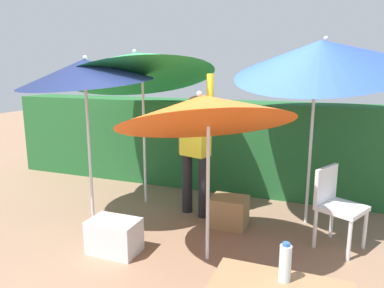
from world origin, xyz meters
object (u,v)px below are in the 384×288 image
object	(u,v)px
umbrella_orange	(204,111)
umbrella_navy	(85,71)
cooler_box	(114,236)
person_vendor	(195,147)
umbrella_rainbow	(138,66)
umbrella_yellow	(321,56)
chair_plastic	(336,202)
crate_cardboard	(229,212)
bottle_water	(285,263)

from	to	relation	value
umbrella_orange	umbrella_navy	size ratio (longest dim) A/B	0.96
umbrella_navy	cooler_box	world-z (taller)	umbrella_navy
umbrella_navy	cooler_box	xyz separation A→B (m)	(0.70, -0.60, -1.72)
person_vendor	umbrella_rainbow	bearing A→B (deg)	171.71
umbrella_rainbow	umbrella_yellow	xyz separation A→B (m)	(2.35, 0.10, 0.11)
chair_plastic	person_vendor	bearing A→B (deg)	170.41
chair_plastic	umbrella_rainbow	bearing A→B (deg)	170.84
chair_plastic	crate_cardboard	size ratio (longest dim) A/B	2.01
umbrella_rainbow	umbrella_orange	size ratio (longest dim) A/B	1.25
umbrella_navy	person_vendor	world-z (taller)	umbrella_navy
crate_cardboard	bottle_water	size ratio (longest dim) A/B	1.84
cooler_box	crate_cardboard	world-z (taller)	crate_cardboard
umbrella_rainbow	umbrella_orange	distance (m)	1.88
person_vendor	crate_cardboard	bearing A→B (deg)	-21.35
bottle_water	cooler_box	bearing A→B (deg)	149.76
bottle_water	chair_plastic	bearing A→B (deg)	81.51
cooler_box	crate_cardboard	distance (m)	1.45
crate_cardboard	bottle_water	distance (m)	2.45
umbrella_orange	bottle_water	xyz separation A→B (m)	(0.95, -1.30, -0.70)
umbrella_rainbow	umbrella_yellow	distance (m)	2.35
chair_plastic	umbrella_orange	bearing A→B (deg)	-147.81
umbrella_orange	umbrella_navy	distance (m)	1.72
bottle_water	umbrella_yellow	bearing A→B (deg)	89.27
crate_cardboard	chair_plastic	bearing A→B (deg)	-4.20
person_vendor	cooler_box	size ratio (longest dim) A/B	3.53
person_vendor	crate_cardboard	xyz separation A→B (m)	(0.53, -0.21, -0.75)
umbrella_yellow	bottle_water	bearing A→B (deg)	-90.73
umbrella_rainbow	crate_cardboard	size ratio (longest dim) A/B	5.80
umbrella_navy	crate_cardboard	size ratio (longest dim) A/B	4.86
umbrella_rainbow	umbrella_yellow	bearing A→B (deg)	2.47
umbrella_orange	cooler_box	xyz separation A→B (m)	(-0.94, -0.20, -1.37)
umbrella_rainbow	cooler_box	xyz separation A→B (m)	(0.43, -1.41, -1.79)
umbrella_navy	person_vendor	distance (m)	1.65
umbrella_yellow	bottle_water	size ratio (longest dim) A/B	10.70
umbrella_navy	chair_plastic	xyz separation A→B (m)	(2.90, 0.39, -1.40)
crate_cardboard	umbrella_orange	bearing A→B (deg)	-92.48
umbrella_rainbow	umbrella_orange	world-z (taller)	umbrella_rainbow
person_vendor	chair_plastic	size ratio (longest dim) A/B	2.11
umbrella_yellow	umbrella_navy	xyz separation A→B (m)	(-2.62, -0.91, -0.18)
person_vendor	crate_cardboard	world-z (taller)	person_vendor
umbrella_orange	umbrella_yellow	xyz separation A→B (m)	(0.98, 1.32, 0.54)
umbrella_yellow	bottle_water	xyz separation A→B (m)	(-0.03, -2.61, -1.24)
umbrella_rainbow	person_vendor	xyz separation A→B (m)	(0.88, -0.13, -1.04)
chair_plastic	crate_cardboard	bearing A→B (deg)	175.80
umbrella_yellow	umbrella_rainbow	bearing A→B (deg)	-177.53
umbrella_orange	cooler_box	size ratio (longest dim) A/B	3.87
umbrella_yellow	umbrella_orange	bearing A→B (deg)	-126.65
cooler_box	umbrella_orange	bearing A→B (deg)	11.81
umbrella_orange	cooler_box	bearing A→B (deg)	-168.19
umbrella_yellow	umbrella_navy	size ratio (longest dim) A/B	1.20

